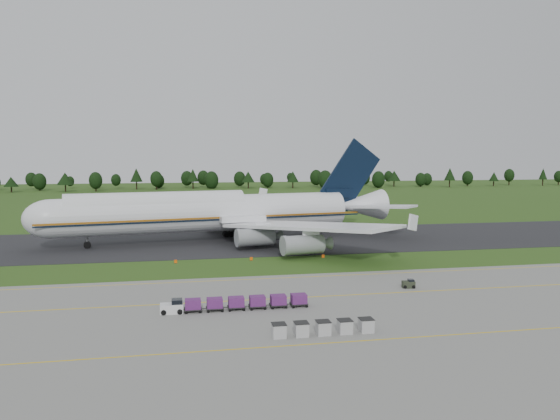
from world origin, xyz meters
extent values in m
plane|color=#294916|center=(0.00, 0.00, 0.00)|extent=(600.00, 600.00, 0.00)
cube|color=slate|center=(0.00, -34.00, 0.03)|extent=(300.00, 52.00, 0.06)
cube|color=black|center=(0.00, 28.00, 0.04)|extent=(300.00, 40.00, 0.08)
cube|color=#E0B80D|center=(0.00, -22.00, 0.07)|extent=(300.00, 0.25, 0.01)
cube|color=#E0B80D|center=(0.00, -40.00, 0.07)|extent=(300.00, 0.20, 0.01)
cube|color=#E0B80D|center=(0.00, -10.00, 0.07)|extent=(120.00, 0.20, 0.01)
cylinder|color=black|center=(-99.96, 214.23, 1.45)|extent=(0.70, 0.70, 2.90)
cone|color=black|center=(-99.96, 214.23, 5.49)|extent=(7.34, 7.34, 5.16)
cylinder|color=black|center=(-88.51, 225.33, 1.62)|extent=(0.70, 0.70, 3.25)
sphere|color=black|center=(-88.51, 225.33, 4.96)|extent=(7.07, 7.07, 7.07)
cylinder|color=black|center=(-73.00, 213.51, 1.83)|extent=(0.70, 0.70, 3.67)
cone|color=black|center=(-73.00, 213.51, 6.92)|extent=(8.66, 8.66, 6.52)
cylinder|color=black|center=(-57.39, 212.34, 1.91)|extent=(0.70, 0.70, 3.83)
sphere|color=black|center=(-57.39, 212.34, 5.85)|extent=(7.03, 7.03, 7.03)
cylinder|color=black|center=(-37.28, 227.53, 2.15)|extent=(0.70, 0.70, 4.30)
cone|color=black|center=(-37.28, 227.53, 8.13)|extent=(6.80, 6.80, 7.65)
cylinder|color=black|center=(-26.07, 221.92, 2.00)|extent=(0.70, 0.70, 4.00)
sphere|color=black|center=(-26.07, 221.92, 6.11)|extent=(6.74, 6.74, 6.74)
cylinder|color=black|center=(-5.60, 227.04, 2.08)|extent=(0.70, 0.70, 4.15)
cone|color=black|center=(-5.60, 227.04, 7.85)|extent=(6.41, 6.41, 7.38)
cylinder|color=black|center=(5.08, 226.84, 1.58)|extent=(0.70, 0.70, 3.15)
sphere|color=black|center=(5.08, 226.84, 4.82)|extent=(8.09, 8.09, 8.09)
cylinder|color=black|center=(26.27, 224.67, 1.79)|extent=(0.70, 0.70, 3.58)
cone|color=black|center=(26.27, 224.67, 6.75)|extent=(7.52, 7.52, 6.36)
cylinder|color=black|center=(38.18, 226.47, 1.55)|extent=(0.70, 0.70, 3.10)
sphere|color=black|center=(38.18, 226.47, 4.74)|extent=(6.77, 6.77, 6.77)
cylinder|color=black|center=(52.50, 222.40, 1.79)|extent=(0.70, 0.70, 3.58)
cone|color=black|center=(52.50, 222.40, 6.77)|extent=(6.82, 6.82, 6.37)
cylinder|color=black|center=(70.12, 214.77, 1.71)|extent=(0.70, 0.70, 3.42)
sphere|color=black|center=(70.12, 214.77, 5.23)|extent=(8.27, 8.27, 8.27)
cylinder|color=black|center=(87.42, 220.82, 2.08)|extent=(0.70, 0.70, 4.17)
cone|color=black|center=(87.42, 220.82, 7.87)|extent=(8.38, 8.38, 7.41)
cylinder|color=black|center=(103.07, 215.47, 1.62)|extent=(0.70, 0.70, 3.24)
sphere|color=black|center=(103.07, 215.47, 4.95)|extent=(7.70, 7.70, 7.70)
cylinder|color=black|center=(117.60, 226.58, 1.77)|extent=(0.70, 0.70, 3.55)
cone|color=black|center=(117.60, 226.58, 6.70)|extent=(8.01, 8.01, 6.31)
cylinder|color=black|center=(132.44, 220.65, 1.48)|extent=(0.70, 0.70, 2.96)
sphere|color=black|center=(132.44, 220.65, 4.52)|extent=(6.39, 6.39, 6.39)
cylinder|color=black|center=(147.81, 213.23, 2.11)|extent=(0.70, 0.70, 4.21)
cone|color=black|center=(147.81, 213.23, 7.96)|extent=(6.59, 6.59, 7.49)
cylinder|color=black|center=(165.08, 222.75, 1.70)|extent=(0.70, 0.70, 3.40)
sphere|color=black|center=(165.08, 222.75, 5.20)|extent=(6.71, 6.71, 6.71)
cylinder|color=black|center=(181.16, 219.40, 1.58)|extent=(0.70, 0.70, 3.17)
cone|color=black|center=(181.16, 219.40, 5.98)|extent=(5.98, 5.98, 5.63)
cylinder|color=black|center=(197.02, 227.17, 2.09)|extent=(0.70, 0.70, 4.19)
sphere|color=black|center=(197.02, 227.17, 6.40)|extent=(6.39, 6.39, 6.39)
cylinder|color=black|center=(214.93, 218.26, 2.00)|extent=(0.70, 0.70, 3.99)
cone|color=black|center=(214.93, 218.26, 7.54)|extent=(5.00, 5.00, 7.10)
cylinder|color=black|center=(229.23, 222.06, 1.83)|extent=(0.70, 0.70, 3.66)
sphere|color=black|center=(229.23, 222.06, 5.59)|extent=(5.79, 5.79, 5.79)
cylinder|color=white|center=(-8.64, 28.77, 6.39)|extent=(64.29, 18.45, 7.93)
cylinder|color=white|center=(-19.50, 26.94, 8.26)|extent=(37.95, 12.33, 6.18)
sphere|color=white|center=(-40.13, 23.45, 6.39)|extent=(7.93, 7.93, 7.93)
cone|color=white|center=(28.82, 35.09, 6.94)|extent=(13.20, 9.44, 7.53)
cube|color=orange|center=(-7.98, 24.84, 5.73)|extent=(69.50, 11.80, 0.39)
cube|color=white|center=(9.46, 10.50, 5.40)|extent=(30.74, 36.85, 0.61)
cube|color=white|center=(2.46, 51.97, 5.40)|extent=(21.14, 39.02, 0.61)
cylinder|color=gray|center=(0.12, 16.18, 2.64)|extent=(8.19, 4.76, 3.52)
cylinder|color=gray|center=(7.37, 5.12, 2.64)|extent=(8.19, 4.76, 3.52)
cylinder|color=gray|center=(-4.50, 43.54, 2.64)|extent=(8.19, 4.76, 3.52)
cylinder|color=gray|center=(-1.28, 56.37, 2.64)|extent=(8.19, 4.76, 3.52)
cube|color=black|center=(26.12, 34.64, 14.35)|extent=(15.93, 3.27, 17.68)
cube|color=white|center=(31.82, 27.23, 7.27)|extent=(14.03, 14.73, 0.50)
cube|color=white|center=(29.07, 43.51, 7.27)|extent=(11.06, 15.54, 0.50)
cylinder|color=slate|center=(-33.62, 24.55, 1.21)|extent=(0.40, 0.40, 2.42)
cylinder|color=black|center=(-33.62, 24.55, 0.72)|extent=(1.58, 1.22, 1.43)
cylinder|color=slate|center=(-1.30, 24.98, 1.21)|extent=(0.40, 0.40, 2.42)
cylinder|color=black|center=(-1.30, 24.98, 0.72)|extent=(1.58, 1.22, 1.43)
cylinder|color=slate|center=(-2.95, 34.76, 1.21)|extent=(0.40, 0.40, 2.42)
cylinder|color=black|center=(-2.95, 34.76, 0.72)|extent=(1.58, 1.22, 1.43)
cube|color=silver|center=(-16.25, -26.20, 0.64)|extent=(2.75, 1.48, 1.16)
cylinder|color=black|center=(-17.20, -26.94, 0.38)|extent=(0.63, 0.23, 0.63)
cube|color=black|center=(-13.71, -26.20, 0.43)|extent=(2.12, 1.59, 0.13)
cube|color=#531E5C|center=(-13.71, -26.20, 1.06)|extent=(1.90, 1.48, 1.16)
cylinder|color=black|center=(-14.56, -26.94, 0.24)|extent=(0.36, 0.16, 0.36)
cube|color=black|center=(-11.07, -26.20, 0.43)|extent=(2.12, 1.59, 0.13)
cube|color=#531E5C|center=(-11.07, -26.20, 1.06)|extent=(1.90, 1.48, 1.16)
cylinder|color=black|center=(-11.91, -26.94, 0.24)|extent=(0.36, 0.16, 0.36)
cube|color=black|center=(-8.42, -26.20, 0.43)|extent=(2.12, 1.59, 0.13)
cube|color=#531E5C|center=(-8.42, -26.20, 1.06)|extent=(1.90, 1.48, 1.16)
cylinder|color=black|center=(-9.27, -26.94, 0.24)|extent=(0.36, 0.16, 0.36)
cube|color=black|center=(-5.78, -26.20, 0.43)|extent=(2.12, 1.59, 0.13)
cube|color=#531E5C|center=(-5.78, -26.20, 1.06)|extent=(1.90, 1.48, 1.16)
cylinder|color=black|center=(-6.62, -26.94, 0.24)|extent=(0.36, 0.16, 0.36)
cube|color=black|center=(-3.13, -26.20, 0.43)|extent=(2.12, 1.59, 0.13)
cube|color=#531E5C|center=(-3.13, -26.20, 1.06)|extent=(1.90, 1.48, 1.16)
cylinder|color=black|center=(-3.98, -26.94, 0.24)|extent=(0.36, 0.16, 0.36)
cube|color=black|center=(-0.49, -26.20, 0.43)|extent=(2.12, 1.59, 0.13)
cube|color=#531E5C|center=(-0.49, -26.20, 1.06)|extent=(1.90, 1.48, 1.16)
cylinder|color=black|center=(-1.33, -26.94, 0.24)|extent=(0.36, 0.16, 0.36)
cylinder|color=black|center=(-16.25, -26.20, 0.38)|extent=(0.63, 0.23, 0.63)
cube|color=#292F21|center=(17.20, -19.68, 0.55)|extent=(1.92, 1.33, 0.98)
cylinder|color=black|center=(16.58, -20.21, 0.31)|extent=(0.50, 0.18, 0.50)
cylinder|color=black|center=(17.82, -19.15, 0.31)|extent=(0.50, 0.18, 0.50)
cube|color=#ABABAB|center=(-5.16, -37.33, 0.76)|extent=(1.41, 1.41, 1.41)
cube|color=black|center=(-5.16, -37.33, 1.50)|extent=(1.50, 1.50, 0.07)
cube|color=#ABABAB|center=(-2.76, -37.33, 0.76)|extent=(1.41, 1.41, 1.41)
cube|color=black|center=(-2.76, -37.33, 1.50)|extent=(1.50, 1.50, 0.07)
cube|color=#ABABAB|center=(-0.36, -37.33, 0.76)|extent=(1.41, 1.41, 1.41)
cube|color=black|center=(-0.36, -37.33, 1.50)|extent=(1.50, 1.50, 0.07)
cube|color=#ABABAB|center=(2.04, -37.33, 0.76)|extent=(1.41, 1.41, 1.41)
cube|color=black|center=(2.04, -37.33, 1.50)|extent=(1.50, 1.50, 0.07)
cube|color=#ABABAB|center=(4.44, -37.33, 0.76)|extent=(1.41, 1.41, 1.41)
cube|color=black|center=(4.44, -37.33, 1.50)|extent=(1.50, 1.50, 0.07)
cube|color=#FF5808|center=(-15.75, 5.38, 0.30)|extent=(0.50, 0.12, 0.60)
cube|color=black|center=(-15.75, 5.38, 0.02)|extent=(0.30, 0.30, 0.04)
cube|color=#FF5808|center=(-2.19, 5.38, 0.30)|extent=(0.50, 0.12, 0.60)
cube|color=black|center=(-2.19, 5.38, 0.02)|extent=(0.30, 0.30, 0.04)
cube|color=#FF5808|center=(11.37, 5.38, 0.30)|extent=(0.50, 0.12, 0.60)
cube|color=black|center=(11.37, 5.38, 0.02)|extent=(0.30, 0.30, 0.04)
camera|label=1|loc=(-15.51, -91.87, 19.02)|focal=35.00mm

